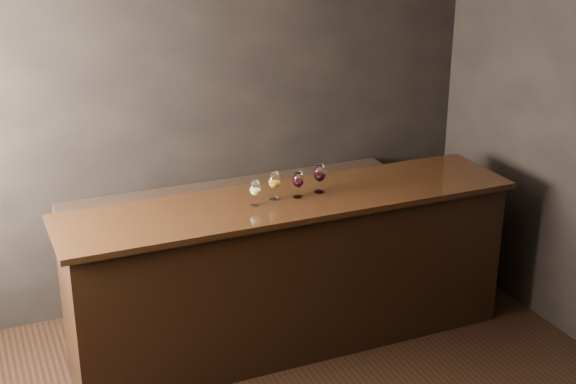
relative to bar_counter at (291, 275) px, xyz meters
name	(u,v)px	position (x,y,z in m)	size (l,w,h in m)	color
room_shell	(244,174)	(-0.75, -1.10, 1.25)	(5.02, 4.52, 2.81)	black
bar_counter	(291,275)	(0.00, 0.00, 0.00)	(3.20, 0.69, 1.12)	black
bar_top	(291,201)	(0.00, 0.00, 0.58)	(3.30, 0.77, 0.04)	black
back_bar_shelf	(234,243)	(-0.15, 0.82, -0.07)	(2.75, 0.40, 0.99)	black
glass_white	(255,189)	(-0.28, -0.03, 0.72)	(0.08, 0.08, 0.18)	white
glass_amber	(274,181)	(-0.12, 0.03, 0.74)	(0.08, 0.08, 0.20)	white
glass_red_a	(298,181)	(0.05, 0.00, 0.73)	(0.08, 0.08, 0.18)	white
glass_red_b	(320,174)	(0.23, 0.03, 0.74)	(0.09, 0.09, 0.20)	white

